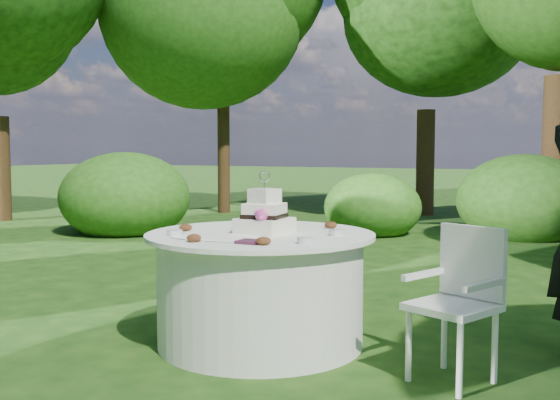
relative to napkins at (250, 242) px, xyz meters
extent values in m
plane|color=#13360E|center=(-0.17, 0.46, -0.78)|extent=(80.00, 80.00, 0.00)
cube|color=#441D33|center=(0.00, 0.00, 0.00)|extent=(0.14, 0.14, 0.02)
ellipsoid|color=white|center=(-0.32, -0.04, 0.00)|extent=(0.48, 0.07, 0.01)
cylinder|color=silver|center=(-0.17, 0.46, -0.41)|extent=(1.40, 1.40, 0.74)
cylinder|color=white|center=(-0.17, 0.46, -0.02)|extent=(1.56, 1.56, 0.03)
cube|color=white|center=(-0.15, 0.47, 0.04)|extent=(0.35, 0.35, 0.10)
cube|color=white|center=(-0.15, 0.47, 0.14)|extent=(0.26, 0.26, 0.10)
cube|color=white|center=(-0.15, 0.47, 0.24)|extent=(0.20, 0.20, 0.10)
cube|color=black|center=(-0.15, 0.47, 0.11)|extent=(0.28, 0.28, 0.03)
sphere|color=#D43EA3|center=(-0.10, 0.34, 0.13)|extent=(0.08, 0.08, 0.08)
cylinder|color=silver|center=(-0.15, 0.47, 0.32)|extent=(0.01, 0.01, 0.05)
torus|color=white|center=(-0.15, 0.47, 0.38)|extent=(0.08, 0.02, 0.08)
cube|color=white|center=(1.16, 0.29, -0.34)|extent=(0.56, 0.56, 0.04)
cube|color=silver|center=(1.24, 0.46, -0.10)|extent=(0.41, 0.20, 0.42)
cylinder|color=white|center=(0.94, 0.20, -0.57)|extent=(0.04, 0.04, 0.42)
cylinder|color=white|center=(1.25, 0.06, -0.57)|extent=(0.04, 0.04, 0.42)
cylinder|color=white|center=(1.07, 0.51, -0.57)|extent=(0.04, 0.04, 0.42)
cylinder|color=white|center=(1.39, 0.38, -0.57)|extent=(0.04, 0.04, 0.42)
cube|color=white|center=(0.98, 0.37, -0.18)|extent=(0.18, 0.37, 0.04)
cube|color=silver|center=(1.35, 0.21, -0.18)|extent=(0.18, 0.37, 0.04)
cylinder|color=silver|center=(-0.60, 0.07, 0.01)|extent=(0.10, 0.10, 0.04)
cylinder|color=silver|center=(-0.44, 0.94, 0.01)|extent=(0.10, 0.10, 0.04)
cylinder|color=silver|center=(0.31, 0.13, 0.01)|extent=(0.10, 0.10, 0.04)
cylinder|color=silver|center=(0.34, 0.56, 0.01)|extent=(0.10, 0.10, 0.04)
ellipsoid|color=#562D16|center=(-0.69, 0.32, 0.02)|extent=(0.09, 0.09, 0.05)
ellipsoid|color=#562D16|center=(0.11, -0.03, 0.02)|extent=(0.09, 0.09, 0.05)
ellipsoid|color=#562D16|center=(0.16, 0.91, 0.02)|extent=(0.09, 0.09, 0.05)
ellipsoid|color=#562D16|center=(-0.33, -0.11, 0.02)|extent=(0.09, 0.09, 0.05)
camera|label=1|loc=(1.91, -3.44, 0.56)|focal=42.00mm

